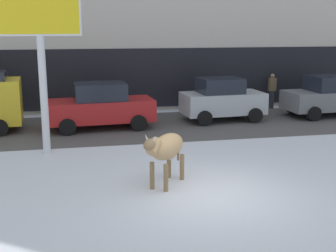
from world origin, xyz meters
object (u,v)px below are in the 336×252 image
Objects in this scene: cow_tan at (166,148)px; pedestrian_near_billboard at (272,91)px; car_silver_hatchback at (222,99)px; billboard at (39,17)px; car_grey_sedan at (330,96)px; car_red_sedan at (100,106)px.

pedestrian_near_billboard is at bearing 53.27° from cow_tan.
cow_tan is 8.53m from car_silver_hatchback.
car_silver_hatchback reaches higher than cow_tan.
car_grey_sedan is at bearing 17.40° from billboard.
car_silver_hatchback is 0.84× the size of car_grey_sedan.
billboard is at bearing -151.87° from car_silver_hatchback.
car_red_sedan reaches higher than cow_tan.
car_grey_sedan is 2.92m from pedestrian_near_billboard.
billboard reaches higher than car_red_sedan.
car_red_sedan is (-1.27, 7.03, -0.09)m from cow_tan.
car_red_sedan is at bearing -161.90° from pedestrian_near_billboard.
car_red_sedan is 1.00× the size of car_grey_sedan.
pedestrian_near_billboard is at bearing 128.49° from car_grey_sedan.
cow_tan is 0.32× the size of billboard.
cow_tan is 5.91m from billboard.
billboard is 8.83m from car_silver_hatchback.
car_red_sedan is 9.06m from pedestrian_near_billboard.
car_grey_sedan is at bearing 2.91° from car_red_sedan.
car_silver_hatchback is (3.99, 7.54, -0.07)m from cow_tan.
billboard reaches higher than car_silver_hatchback.
car_silver_hatchback is (7.19, 3.85, -3.39)m from billboard.
car_silver_hatchback is at bearing 28.13° from billboard.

